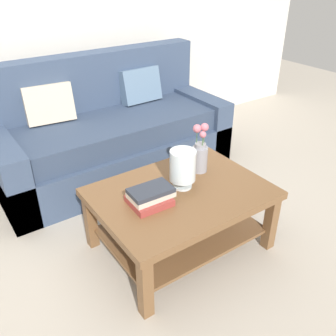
# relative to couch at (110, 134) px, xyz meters

# --- Properties ---
(ground_plane) EXTENTS (10.00, 10.00, 0.00)m
(ground_plane) POSITION_rel_couch_xyz_m (-0.13, -0.97, -0.36)
(ground_plane) COLOR #ADA393
(back_wall) EXTENTS (6.40, 0.12, 2.70)m
(back_wall) POSITION_rel_couch_xyz_m (-0.13, 0.68, 0.99)
(back_wall) COLOR beige
(back_wall) RESTS_ON ground
(couch) EXTENTS (2.12, 0.90, 1.06)m
(couch) POSITION_rel_couch_xyz_m (0.00, 0.00, 0.00)
(couch) COLOR #384760
(couch) RESTS_ON ground
(coffee_table) EXTENTS (1.12, 0.83, 0.47)m
(coffee_table) POSITION_rel_couch_xyz_m (-0.12, -1.26, -0.03)
(coffee_table) COLOR brown
(coffee_table) RESTS_ON ground
(book_stack_main) EXTENTS (0.27, 0.23, 0.11)m
(book_stack_main) POSITION_rel_couch_xyz_m (-0.36, -1.27, 0.15)
(book_stack_main) COLOR #993833
(book_stack_main) RESTS_ON coffee_table
(glass_hurricane_vase) EXTENTS (0.17, 0.17, 0.27)m
(glass_hurricane_vase) POSITION_rel_couch_xyz_m (-0.08, -1.23, 0.26)
(glass_hurricane_vase) COLOR silver
(glass_hurricane_vase) RESTS_ON coffee_table
(flower_pitcher) EXTENTS (0.11, 0.11, 0.36)m
(flower_pitcher) POSITION_rel_couch_xyz_m (0.15, -1.13, 0.24)
(flower_pitcher) COLOR gray
(flower_pitcher) RESTS_ON coffee_table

